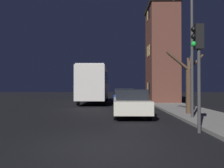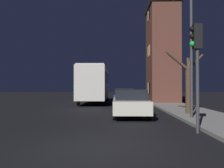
{
  "view_description": "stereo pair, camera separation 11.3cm",
  "coord_description": "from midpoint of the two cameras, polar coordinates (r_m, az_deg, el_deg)",
  "views": [
    {
      "loc": [
        0.32,
        -6.06,
        1.67
      ],
      "look_at": [
        0.08,
        11.26,
        1.88
      ],
      "focal_mm": 35.0,
      "sensor_mm": 36.0,
      "label": 1
    },
    {
      "loc": [
        0.43,
        -6.05,
        1.67
      ],
      "look_at": [
        0.08,
        11.26,
        1.88
      ],
      "focal_mm": 35.0,
      "sensor_mm": 36.0,
      "label": 2
    }
  ],
  "objects": [
    {
      "name": "car_near_lane",
      "position": [
        12.48,
        4.95,
        -4.77
      ],
      "size": [
        1.88,
        4.7,
        1.52
      ],
      "color": "beige",
      "rests_on": "ground"
    },
    {
      "name": "brick_building",
      "position": [
        23.6,
        13.11,
        7.84
      ],
      "size": [
        3.05,
        4.51,
        10.02
      ],
      "color": "brown",
      "rests_on": "sidewalk"
    },
    {
      "name": "bare_tree",
      "position": [
        13.36,
        19.14,
        0.88
      ],
      "size": [
        2.11,
        1.42,
        3.67
      ],
      "color": "#473323",
      "rests_on": "sidewalk"
    },
    {
      "name": "traffic_light",
      "position": [
        8.54,
        21.55,
        7.2
      ],
      "size": [
        0.43,
        0.24,
        3.94
      ],
      "color": "#38383A",
      "rests_on": "ground"
    },
    {
      "name": "car_mid_lane",
      "position": [
        20.34,
        3.33,
        -3.15
      ],
      "size": [
        1.9,
        4.15,
        1.52
      ],
      "color": "navy",
      "rests_on": "ground"
    },
    {
      "name": "streetlamp",
      "position": [
        11.87,
        18.37,
        13.92
      ],
      "size": [
        1.2,
        0.46,
        6.36
      ],
      "color": "#38383A",
      "rests_on": "sidewalk"
    },
    {
      "name": "ground_plane",
      "position": [
        6.29,
        -2.4,
        -16.1
      ],
      "size": [
        120.0,
        120.0,
        0.0
      ],
      "primitive_type": "plane",
      "color": "black"
    },
    {
      "name": "bus",
      "position": [
        22.41,
        -4.4,
        0.54
      ],
      "size": [
        2.55,
        9.05,
        3.63
      ],
      "color": "beige",
      "rests_on": "ground"
    }
  ]
}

